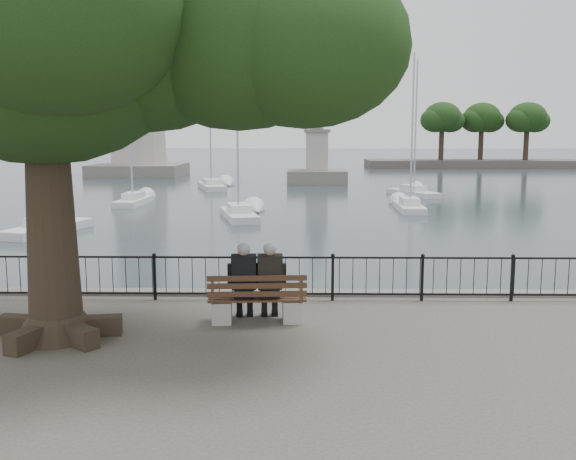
{
  "coord_description": "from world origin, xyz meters",
  "views": [
    {
      "loc": [
        0.22,
        -11.54,
        3.71
      ],
      "look_at": [
        0.0,
        2.5,
        1.6
      ],
      "focal_mm": 40.0,
      "sensor_mm": 36.0,
      "label": 1
    }
  ],
  "objects_px": {
    "bench": "(257,305)",
    "person_right": "(270,284)",
    "lighthouse": "(136,61)",
    "tree": "(89,26)",
    "person_left": "(244,285)",
    "lion_monument": "(317,162)"
  },
  "relations": [
    {
      "from": "person_right",
      "to": "lighthouse",
      "type": "xyz_separation_m",
      "value": [
        -17.66,
        61.11,
        11.08
      ]
    },
    {
      "from": "bench",
      "to": "lighthouse",
      "type": "height_order",
      "value": "lighthouse"
    },
    {
      "from": "tree",
      "to": "lion_monument",
      "type": "bearing_deg",
      "value": 83.82
    },
    {
      "from": "person_right",
      "to": "lion_monument",
      "type": "distance_m",
      "value": 49.11
    },
    {
      "from": "lighthouse",
      "to": "tree",
      "type": "bearing_deg",
      "value": -76.79
    },
    {
      "from": "person_right",
      "to": "tree",
      "type": "relative_size",
      "value": 0.16
    },
    {
      "from": "bench",
      "to": "person_right",
      "type": "bearing_deg",
      "value": 27.43
    },
    {
      "from": "bench",
      "to": "lion_monument",
      "type": "xyz_separation_m",
      "value": [
        2.58,
        49.18,
        0.72
      ]
    },
    {
      "from": "lighthouse",
      "to": "lion_monument",
      "type": "bearing_deg",
      "value": -31.09
    },
    {
      "from": "bench",
      "to": "tree",
      "type": "bearing_deg",
      "value": -163.23
    },
    {
      "from": "person_right",
      "to": "tree",
      "type": "height_order",
      "value": "tree"
    },
    {
      "from": "lighthouse",
      "to": "person_right",
      "type": "bearing_deg",
      "value": -73.88
    },
    {
      "from": "bench",
      "to": "tree",
      "type": "xyz_separation_m",
      "value": [
        -2.84,
        -0.85,
        5.21
      ]
    },
    {
      "from": "person_left",
      "to": "lion_monument",
      "type": "height_order",
      "value": "lion_monument"
    },
    {
      "from": "tree",
      "to": "person_left",
      "type": "bearing_deg",
      "value": 20.23
    },
    {
      "from": "bench",
      "to": "person_left",
      "type": "xyz_separation_m",
      "value": [
        -0.26,
        0.09,
        0.39
      ]
    },
    {
      "from": "person_left",
      "to": "person_right",
      "type": "relative_size",
      "value": 1.0
    },
    {
      "from": "tree",
      "to": "lighthouse",
      "type": "bearing_deg",
      "value": 103.21
    },
    {
      "from": "bench",
      "to": "person_right",
      "type": "xyz_separation_m",
      "value": [
        0.25,
        0.13,
        0.39
      ]
    },
    {
      "from": "bench",
      "to": "tree",
      "type": "height_order",
      "value": "tree"
    },
    {
      "from": "person_right",
      "to": "lion_monument",
      "type": "xyz_separation_m",
      "value": [
        2.34,
        49.05,
        0.33
      ]
    },
    {
      "from": "person_left",
      "to": "person_right",
      "type": "xyz_separation_m",
      "value": [
        0.51,
        0.03,
        0.0
      ]
    }
  ]
}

